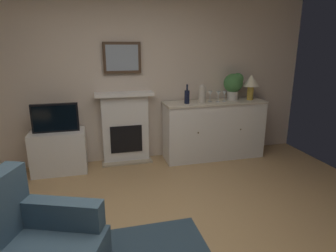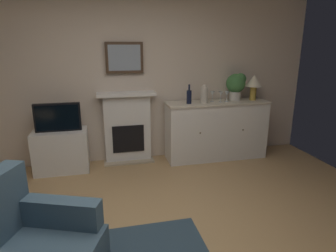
% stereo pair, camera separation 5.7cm
% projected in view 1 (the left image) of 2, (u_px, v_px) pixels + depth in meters
% --- Properties ---
extents(wall_rear, '(6.04, 0.06, 2.72)m').
position_uv_depth(wall_rear, '(120.00, 74.00, 4.37)').
color(wall_rear, beige).
rests_on(wall_rear, ground_plane).
extents(fireplace_unit, '(0.87, 0.30, 1.10)m').
position_uv_depth(fireplace_unit, '(125.00, 128.00, 4.48)').
color(fireplace_unit, white).
rests_on(fireplace_unit, ground_plane).
extents(framed_picture, '(0.55, 0.04, 0.45)m').
position_uv_depth(framed_picture, '(122.00, 58.00, 4.24)').
color(framed_picture, '#473323').
extents(sideboard_cabinet, '(1.62, 0.49, 0.92)m').
position_uv_depth(sideboard_cabinet, '(214.00, 130.00, 4.67)').
color(sideboard_cabinet, white).
rests_on(sideboard_cabinet, ground_plane).
extents(table_lamp, '(0.26, 0.26, 0.40)m').
position_uv_depth(table_lamp, '(251.00, 82.00, 4.61)').
color(table_lamp, '#B79338').
rests_on(table_lamp, sideboard_cabinet).
extents(wine_bottle, '(0.08, 0.08, 0.29)m').
position_uv_depth(wine_bottle, '(187.00, 97.00, 4.36)').
color(wine_bottle, black).
rests_on(wine_bottle, sideboard_cabinet).
extents(wine_glass_left, '(0.07, 0.07, 0.16)m').
position_uv_depth(wine_glass_left, '(210.00, 94.00, 4.51)').
color(wine_glass_left, silver).
rests_on(wine_glass_left, sideboard_cabinet).
extents(wine_glass_center, '(0.07, 0.07, 0.16)m').
position_uv_depth(wine_glass_center, '(218.00, 94.00, 4.47)').
color(wine_glass_center, silver).
rests_on(wine_glass_center, sideboard_cabinet).
extents(wine_glass_right, '(0.07, 0.07, 0.16)m').
position_uv_depth(wine_glass_right, '(225.00, 94.00, 4.51)').
color(wine_glass_right, silver).
rests_on(wine_glass_right, sideboard_cabinet).
extents(vase_decorative, '(0.11, 0.11, 0.28)m').
position_uv_depth(vase_decorative, '(202.00, 94.00, 4.40)').
color(vase_decorative, beige).
rests_on(vase_decorative, sideboard_cabinet).
extents(tv_cabinet, '(0.75, 0.42, 0.61)m').
position_uv_depth(tv_cabinet, '(59.00, 152.00, 4.16)').
color(tv_cabinet, white).
rests_on(tv_cabinet, ground_plane).
extents(tv_set, '(0.62, 0.07, 0.40)m').
position_uv_depth(tv_set, '(55.00, 118.00, 4.00)').
color(tv_set, black).
rests_on(tv_set, tv_cabinet).
extents(potted_plant_small, '(0.30, 0.30, 0.43)m').
position_uv_depth(potted_plant_small, '(234.00, 84.00, 4.60)').
color(potted_plant_small, beige).
rests_on(potted_plant_small, sideboard_cabinet).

